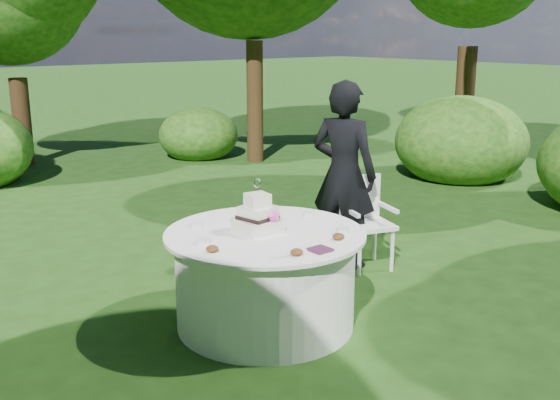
% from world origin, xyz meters
% --- Properties ---
extents(ground, '(80.00, 80.00, 0.00)m').
position_xyz_m(ground, '(0.00, 0.00, 0.00)').
color(ground, '#1B390F').
rests_on(ground, ground).
extents(napkins, '(0.14, 0.14, 0.02)m').
position_xyz_m(napkins, '(0.03, -0.60, 0.78)').
color(napkins, '#441D39').
rests_on(napkins, table).
extents(feather_plume, '(0.48, 0.07, 0.01)m').
position_xyz_m(feather_plume, '(-0.12, -0.51, 0.78)').
color(feather_plume, silver).
rests_on(feather_plume, table).
extents(guest, '(0.64, 0.78, 1.84)m').
position_xyz_m(guest, '(1.45, 0.62, 0.92)').
color(guest, black).
rests_on(guest, ground).
extents(table, '(1.56, 1.56, 0.77)m').
position_xyz_m(table, '(0.00, 0.00, 0.39)').
color(table, white).
rests_on(table, ground).
extents(cake, '(0.31, 0.32, 0.42)m').
position_xyz_m(cake, '(-0.03, 0.05, 0.88)').
color(cake, silver).
rests_on(cake, table).
extents(chair, '(0.55, 0.55, 0.90)m').
position_xyz_m(chair, '(1.60, 0.45, 0.52)').
color(chair, white).
rests_on(chair, ground).
extents(votives, '(1.18, 0.93, 0.04)m').
position_xyz_m(votives, '(0.03, 0.06, 0.79)').
color(votives, silver).
rests_on(votives, table).
extents(petal_cups, '(1.01, 1.13, 0.05)m').
position_xyz_m(petal_cups, '(-0.02, -0.18, 0.79)').
color(petal_cups, '#562D16').
rests_on(petal_cups, table).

